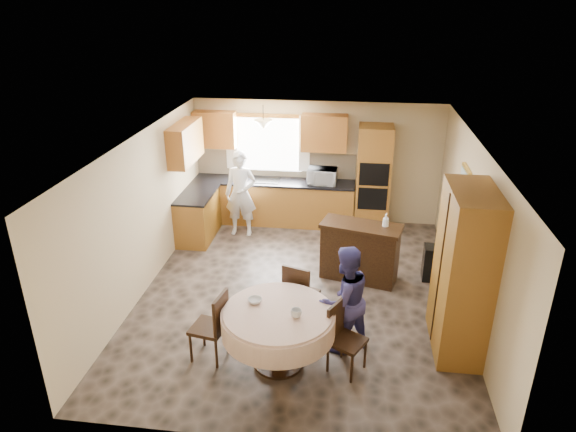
# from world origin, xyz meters

# --- Properties ---
(floor) EXTENTS (5.00, 6.00, 0.01)m
(floor) POSITION_xyz_m (0.00, 0.00, 0.00)
(floor) COLOR brown
(floor) RESTS_ON ground
(ceiling) EXTENTS (5.00, 6.00, 0.01)m
(ceiling) POSITION_xyz_m (0.00, 0.00, 2.50)
(ceiling) COLOR white
(ceiling) RESTS_ON wall_back
(wall_back) EXTENTS (5.00, 0.02, 2.50)m
(wall_back) POSITION_xyz_m (0.00, 3.00, 1.25)
(wall_back) COLOR tan
(wall_back) RESTS_ON floor
(wall_front) EXTENTS (5.00, 0.02, 2.50)m
(wall_front) POSITION_xyz_m (0.00, -3.00, 1.25)
(wall_front) COLOR tan
(wall_front) RESTS_ON floor
(wall_left) EXTENTS (0.02, 6.00, 2.50)m
(wall_left) POSITION_xyz_m (-2.50, 0.00, 1.25)
(wall_left) COLOR tan
(wall_left) RESTS_ON floor
(wall_right) EXTENTS (0.02, 6.00, 2.50)m
(wall_right) POSITION_xyz_m (2.50, 0.00, 1.25)
(wall_right) COLOR tan
(wall_right) RESTS_ON floor
(window) EXTENTS (1.40, 0.03, 1.10)m
(window) POSITION_xyz_m (-1.00, 2.98, 1.60)
(window) COLOR white
(window) RESTS_ON wall_back
(curtain_left) EXTENTS (0.22, 0.02, 1.15)m
(curtain_left) POSITION_xyz_m (-1.75, 2.93, 1.65)
(curtain_left) COLOR white
(curtain_left) RESTS_ON wall_back
(curtain_right) EXTENTS (0.22, 0.02, 1.15)m
(curtain_right) POSITION_xyz_m (-0.25, 2.93, 1.65)
(curtain_right) COLOR white
(curtain_right) RESTS_ON wall_back
(base_cab_back) EXTENTS (3.30, 0.60, 0.88)m
(base_cab_back) POSITION_xyz_m (-0.85, 2.70, 0.44)
(base_cab_back) COLOR #AB6A2D
(base_cab_back) RESTS_ON floor
(counter_back) EXTENTS (3.30, 0.64, 0.04)m
(counter_back) POSITION_xyz_m (-0.85, 2.70, 0.90)
(counter_back) COLOR black
(counter_back) RESTS_ON base_cab_back
(base_cab_left) EXTENTS (0.60, 1.20, 0.88)m
(base_cab_left) POSITION_xyz_m (-2.20, 1.80, 0.44)
(base_cab_left) COLOR #AB6A2D
(base_cab_left) RESTS_ON floor
(counter_left) EXTENTS (0.64, 1.20, 0.04)m
(counter_left) POSITION_xyz_m (-2.20, 1.80, 0.90)
(counter_left) COLOR black
(counter_left) RESTS_ON base_cab_left
(backsplash) EXTENTS (3.30, 0.02, 0.55)m
(backsplash) POSITION_xyz_m (-0.85, 2.99, 1.18)
(backsplash) COLOR beige
(backsplash) RESTS_ON wall_back
(wall_cab_left) EXTENTS (0.85, 0.33, 0.72)m
(wall_cab_left) POSITION_xyz_m (-2.05, 2.83, 1.91)
(wall_cab_left) COLOR #C07F30
(wall_cab_left) RESTS_ON wall_back
(wall_cab_right) EXTENTS (0.90, 0.33, 0.72)m
(wall_cab_right) POSITION_xyz_m (0.15, 2.83, 1.91)
(wall_cab_right) COLOR #C07F30
(wall_cab_right) RESTS_ON wall_back
(wall_cab_side) EXTENTS (0.33, 1.20, 0.72)m
(wall_cab_side) POSITION_xyz_m (-2.33, 1.80, 1.91)
(wall_cab_side) COLOR #C07F30
(wall_cab_side) RESTS_ON wall_left
(oven_tower) EXTENTS (0.66, 0.62, 2.12)m
(oven_tower) POSITION_xyz_m (1.15, 2.69, 1.06)
(oven_tower) COLOR #AB6A2D
(oven_tower) RESTS_ON floor
(oven_upper) EXTENTS (0.56, 0.01, 0.45)m
(oven_upper) POSITION_xyz_m (1.15, 2.38, 1.25)
(oven_upper) COLOR black
(oven_upper) RESTS_ON oven_tower
(oven_lower) EXTENTS (0.56, 0.01, 0.45)m
(oven_lower) POSITION_xyz_m (1.15, 2.38, 0.75)
(oven_lower) COLOR black
(oven_lower) RESTS_ON oven_tower
(pendant) EXTENTS (0.36, 0.36, 0.18)m
(pendant) POSITION_xyz_m (-1.00, 2.50, 2.12)
(pendant) COLOR beige
(pendant) RESTS_ON ceiling
(sideboard) EXTENTS (1.39, 0.84, 0.93)m
(sideboard) POSITION_xyz_m (0.92, 0.61, 0.46)
(sideboard) COLOR #311F0D
(sideboard) RESTS_ON floor
(space_heater) EXTENTS (0.45, 0.32, 0.60)m
(space_heater) POSITION_xyz_m (2.20, 0.73, 0.30)
(space_heater) COLOR black
(space_heater) RESTS_ON floor
(cupboard) EXTENTS (0.59, 1.19, 2.26)m
(cupboard) POSITION_xyz_m (2.22, -1.03, 1.13)
(cupboard) COLOR #AB6A2D
(cupboard) RESTS_ON floor
(dining_table) EXTENTS (1.43, 1.43, 0.82)m
(dining_table) POSITION_xyz_m (-0.10, -1.74, 0.64)
(dining_table) COLOR #311F0D
(dining_table) RESTS_ON floor
(chair_left) EXTENTS (0.50, 0.50, 0.98)m
(chair_left) POSITION_xyz_m (-0.94, -1.72, 0.54)
(chair_left) COLOR #311F0D
(chair_left) RESTS_ON floor
(chair_back) EXTENTS (0.55, 0.55, 1.00)m
(chair_back) POSITION_xyz_m (0.07, -0.85, 0.55)
(chair_back) COLOR #311F0D
(chair_back) RESTS_ON floor
(chair_right) EXTENTS (0.55, 0.55, 0.93)m
(chair_right) POSITION_xyz_m (0.71, -1.69, 0.51)
(chair_right) COLOR #311F0D
(chair_right) RESTS_ON floor
(framed_picture) EXTENTS (0.06, 0.54, 0.45)m
(framed_picture) POSITION_xyz_m (2.47, 0.74, 1.76)
(framed_picture) COLOR gold
(framed_picture) RESTS_ON wall_right
(microwave) EXTENTS (0.59, 0.41, 0.32)m
(microwave) POSITION_xyz_m (0.14, 2.65, 1.08)
(microwave) COLOR silver
(microwave) RESTS_ON counter_back
(person_sink) EXTENTS (0.62, 0.41, 1.70)m
(person_sink) POSITION_xyz_m (-1.39, 2.07, 0.85)
(person_sink) COLOR silver
(person_sink) RESTS_ON floor
(person_dining) EXTENTS (0.93, 0.90, 1.52)m
(person_dining) POSITION_xyz_m (0.71, -1.29, 0.76)
(person_dining) COLOR navy
(person_dining) RESTS_ON floor
(bowl_sideboard) EXTENTS (0.23, 0.23, 0.05)m
(bowl_sideboard) POSITION_xyz_m (0.63, 0.61, 0.95)
(bowl_sideboard) COLOR #B2B2B2
(bowl_sideboard) RESTS_ON sideboard
(bottle_sideboard) EXTENTS (0.14, 0.14, 0.27)m
(bottle_sideboard) POSITION_xyz_m (1.30, 0.61, 1.06)
(bottle_sideboard) COLOR silver
(bottle_sideboard) RESTS_ON sideboard
(cup_table) EXTENTS (0.14, 0.14, 0.11)m
(cup_table) POSITION_xyz_m (0.14, -1.84, 0.87)
(cup_table) COLOR #B2B2B2
(cup_table) RESTS_ON dining_table
(bowl_table) EXTENTS (0.24, 0.24, 0.06)m
(bowl_table) POSITION_xyz_m (-0.42, -1.59, 0.85)
(bowl_table) COLOR #B2B2B2
(bowl_table) RESTS_ON dining_table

